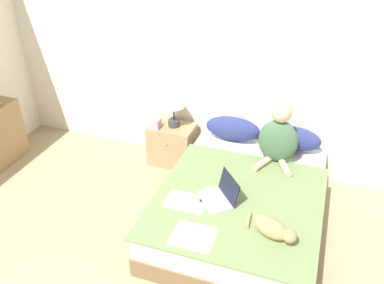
# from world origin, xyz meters

# --- Properties ---
(wall_back) EXTENTS (6.18, 0.05, 2.55)m
(wall_back) POSITION_xyz_m (0.00, 3.37, 1.27)
(wall_back) COLOR silver
(wall_back) RESTS_ON ground_plane
(bed) EXTENTS (1.54, 2.02, 0.43)m
(bed) POSITION_xyz_m (0.67, 2.29, 0.21)
(bed) COLOR brown
(bed) RESTS_ON ground_plane
(pillow_near) EXTENTS (0.64, 0.23, 0.28)m
(pillow_near) POSITION_xyz_m (0.33, 3.16, 0.58)
(pillow_near) COLOR navy
(pillow_near) RESTS_ON bed
(pillow_far) EXTENTS (0.64, 0.23, 0.28)m
(pillow_far) POSITION_xyz_m (1.00, 3.16, 0.58)
(pillow_far) COLOR navy
(pillow_far) RESTS_ON bed
(person_sitting) EXTENTS (0.41, 0.40, 0.68)m
(person_sitting) POSITION_xyz_m (0.89, 2.88, 0.72)
(person_sitting) COLOR #476B4C
(person_sitting) RESTS_ON bed
(cat_tabby) EXTENTS (0.45, 0.34, 0.18)m
(cat_tabby) POSITION_xyz_m (1.05, 1.72, 0.52)
(cat_tabby) COLOR tan
(cat_tabby) RESTS_ON bed
(laptop_open) EXTENTS (0.43, 0.44, 0.24)m
(laptop_open) POSITION_xyz_m (0.51, 2.04, 0.49)
(laptop_open) COLOR #B7B7BC
(laptop_open) RESTS_ON bed
(nightstand) EXTENTS (0.54, 0.40, 0.50)m
(nightstand) POSITION_xyz_m (-0.41, 3.11, 0.25)
(nightstand) COLOR tan
(nightstand) RESTS_ON ground_plane
(table_lamp) EXTENTS (0.27, 0.27, 0.50)m
(table_lamp) POSITION_xyz_m (-0.38, 3.13, 0.85)
(table_lamp) COLOR #38383D
(table_lamp) RESTS_ON nightstand
(tissue_box) EXTENTS (0.12, 0.12, 0.14)m
(tissue_box) POSITION_xyz_m (-0.58, 3.01, 0.56)
(tissue_box) COLOR #E09EB2
(tissue_box) RESTS_ON nightstand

